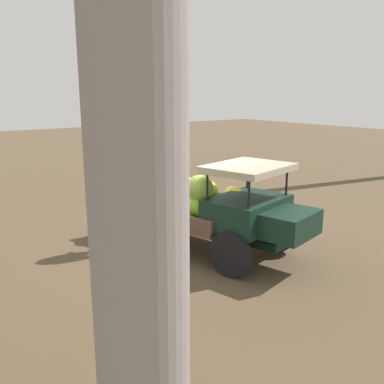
# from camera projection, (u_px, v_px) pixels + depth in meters

# --- Properties ---
(ground_plane) EXTENTS (60.00, 60.00, 0.00)m
(ground_plane) POSITION_uv_depth(u_px,v_px,m) (177.00, 245.00, 8.90)
(ground_plane) COLOR brown
(truck) EXTENTS (4.65, 2.56, 1.84)m
(truck) POSITION_uv_depth(u_px,v_px,m) (209.00, 206.00, 8.43)
(truck) COLOR black
(truck) RESTS_ON ground
(farmer) EXTENTS (0.53, 0.47, 1.67)m
(farmer) POSITION_uv_depth(u_px,v_px,m) (117.00, 205.00, 8.37)
(farmer) COLOR #B9ABAC
(farmer) RESTS_ON ground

